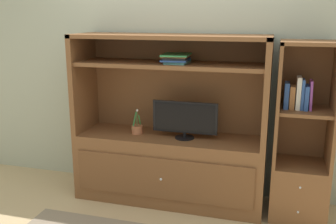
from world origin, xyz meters
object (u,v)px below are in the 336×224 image
object	(u,v)px
tv_monitor	(185,119)
potted_plant	(137,129)
magazine_stack	(177,58)
upright_book_row	(298,95)
media_console	(170,150)
bookshelf_tall	(300,162)

from	to	relation	value
tv_monitor	potted_plant	distance (m)	0.50
tv_monitor	potted_plant	xyz separation A→B (m)	(-0.48, 0.02, -0.14)
magazine_stack	upright_book_row	distance (m)	1.11
media_console	potted_plant	bearing A→B (deg)	-176.44
potted_plant	bookshelf_tall	world-z (taller)	bookshelf_tall
tv_monitor	magazine_stack	size ratio (longest dim) A/B	1.72
media_console	tv_monitor	size ratio (longest dim) A/B	2.96
potted_plant	magazine_stack	world-z (taller)	magazine_stack
tv_monitor	upright_book_row	bearing A→B (deg)	1.73
magazine_stack	bookshelf_tall	xyz separation A→B (m)	(1.14, 0.01, -0.89)
bookshelf_tall	upright_book_row	size ratio (longest dim) A/B	5.68
magazine_stack	bookshelf_tall	distance (m)	1.45
media_console	magazine_stack	world-z (taller)	media_console
bookshelf_tall	upright_book_row	distance (m)	0.61
potted_plant	magazine_stack	size ratio (longest dim) A/B	0.70
tv_monitor	potted_plant	size ratio (longest dim) A/B	2.45
magazine_stack	media_console	bearing A→B (deg)	173.87
media_console	bookshelf_tall	world-z (taller)	media_console
upright_book_row	tv_monitor	bearing A→B (deg)	-178.27
bookshelf_tall	upright_book_row	bearing A→B (deg)	-169.99
potted_plant	bookshelf_tall	xyz separation A→B (m)	(1.53, 0.02, -0.19)
bookshelf_tall	upright_book_row	xyz separation A→B (m)	(-0.06, -0.01, 0.61)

